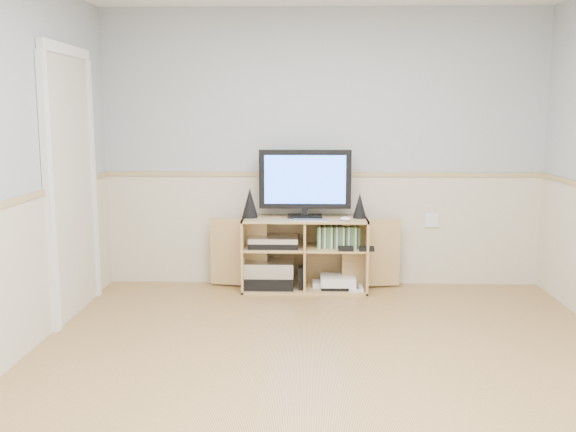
# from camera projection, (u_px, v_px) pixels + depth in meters

# --- Properties ---
(room) EXTENTS (4.04, 4.54, 2.54)m
(room) POSITION_uv_depth(u_px,v_px,m) (322.00, 174.00, 3.73)
(room) COLOR tan
(room) RESTS_ON ground
(media_cabinet) EXTENTS (1.73, 0.42, 0.65)m
(media_cabinet) POSITION_uv_depth(u_px,v_px,m) (305.00, 252.00, 5.78)
(media_cabinet) COLOR tan
(media_cabinet) RESTS_ON floor
(monitor) EXTENTS (0.82, 0.18, 0.60)m
(monitor) POSITION_uv_depth(u_px,v_px,m) (305.00, 181.00, 5.68)
(monitor) COLOR black
(monitor) RESTS_ON media_cabinet
(speaker_left) EXTENTS (0.14, 0.14, 0.26)m
(speaker_left) POSITION_uv_depth(u_px,v_px,m) (250.00, 203.00, 5.70)
(speaker_left) COLOR black
(speaker_left) RESTS_ON media_cabinet
(speaker_right) EXTENTS (0.12, 0.12, 0.22)m
(speaker_right) POSITION_uv_depth(u_px,v_px,m) (360.00, 206.00, 5.67)
(speaker_right) COLOR black
(speaker_right) RESTS_ON media_cabinet
(keyboard) EXTENTS (0.29, 0.12, 0.01)m
(keyboard) POSITION_uv_depth(u_px,v_px,m) (309.00, 220.00, 5.54)
(keyboard) COLOR silver
(keyboard) RESTS_ON media_cabinet
(mouse) EXTENTS (0.11, 0.08, 0.04)m
(mouse) POSITION_uv_depth(u_px,v_px,m) (346.00, 219.00, 5.53)
(mouse) COLOR white
(mouse) RESTS_ON media_cabinet
(av_components) EXTENTS (0.52, 0.32, 0.47)m
(av_components) POSITION_uv_depth(u_px,v_px,m) (271.00, 265.00, 5.76)
(av_components) COLOR black
(av_components) RESTS_ON media_cabinet
(game_consoles) EXTENTS (0.45, 0.30, 0.11)m
(game_consoles) POSITION_uv_depth(u_px,v_px,m) (336.00, 282.00, 5.75)
(game_consoles) COLOR white
(game_consoles) RESTS_ON media_cabinet
(game_cases) EXTENTS (0.38, 0.13, 0.19)m
(game_cases) POSITION_uv_depth(u_px,v_px,m) (338.00, 237.00, 5.68)
(game_cases) COLOR #3F8C3F
(game_cases) RESTS_ON media_cabinet
(wall_outlet) EXTENTS (0.12, 0.03, 0.12)m
(wall_outlet) POSITION_uv_depth(u_px,v_px,m) (432.00, 220.00, 5.87)
(wall_outlet) COLOR white
(wall_outlet) RESTS_ON wall_back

